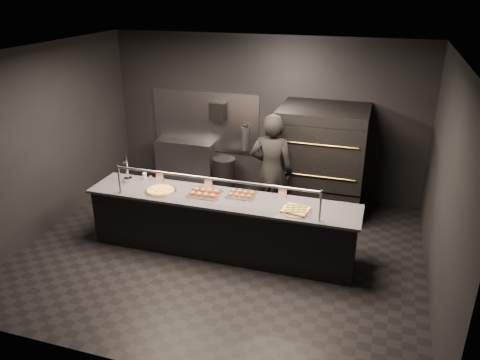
# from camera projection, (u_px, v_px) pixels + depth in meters

# --- Properties ---
(room) EXTENTS (6.04, 6.00, 3.00)m
(room) POSITION_uv_depth(u_px,v_px,m) (220.00, 160.00, 6.73)
(room) COLOR black
(room) RESTS_ON ground
(service_counter) EXTENTS (4.10, 0.78, 1.37)m
(service_counter) POSITION_uv_depth(u_px,v_px,m) (221.00, 225.00, 7.09)
(service_counter) COLOR black
(service_counter) RESTS_ON ground
(pizza_oven) EXTENTS (1.50, 1.23, 1.91)m
(pizza_oven) POSITION_uv_depth(u_px,v_px,m) (321.00, 160.00, 8.23)
(pizza_oven) COLOR black
(pizza_oven) RESTS_ON ground
(prep_shelf) EXTENTS (1.20, 0.35, 0.90)m
(prep_shelf) POSITION_uv_depth(u_px,v_px,m) (186.00, 162.00, 9.57)
(prep_shelf) COLOR #99999E
(prep_shelf) RESTS_ON ground
(towel_dispenser) EXTENTS (0.30, 0.20, 0.35)m
(towel_dispenser) POSITION_uv_depth(u_px,v_px,m) (218.00, 112.00, 9.01)
(towel_dispenser) COLOR black
(towel_dispenser) RESTS_ON room
(fire_extinguisher) EXTENTS (0.14, 0.14, 0.51)m
(fire_extinguisher) POSITION_uv_depth(u_px,v_px,m) (245.00, 138.00, 9.06)
(fire_extinguisher) COLOR #B2B2B7
(fire_extinguisher) RESTS_ON room
(beer_tap) EXTENTS (0.13, 0.19, 0.50)m
(beer_tap) POSITION_uv_depth(u_px,v_px,m) (127.00, 174.00, 7.38)
(beer_tap) COLOR silver
(beer_tap) RESTS_ON service_counter
(round_pizza) EXTENTS (0.48, 0.48, 0.03)m
(round_pizza) POSITION_uv_depth(u_px,v_px,m) (161.00, 190.00, 7.11)
(round_pizza) COLOR silver
(round_pizza) RESTS_ON service_counter
(slider_tray_a) EXTENTS (0.51, 0.40, 0.07)m
(slider_tray_a) POSITION_uv_depth(u_px,v_px,m) (204.00, 193.00, 6.99)
(slider_tray_a) COLOR silver
(slider_tray_a) RESTS_ON service_counter
(slider_tray_b) EXTENTS (0.46, 0.37, 0.07)m
(slider_tray_b) POSITION_uv_depth(u_px,v_px,m) (241.00, 194.00, 6.96)
(slider_tray_b) COLOR silver
(slider_tray_b) RESTS_ON service_counter
(square_pizza) EXTENTS (0.45, 0.45, 0.05)m
(square_pizza) POSITION_uv_depth(u_px,v_px,m) (296.00, 210.00, 6.50)
(square_pizza) COLOR silver
(square_pizza) RESTS_ON service_counter
(condiment_jar) EXTENTS (0.17, 0.07, 0.11)m
(condiment_jar) POSITION_uv_depth(u_px,v_px,m) (147.00, 177.00, 7.51)
(condiment_jar) COLOR silver
(condiment_jar) RESTS_ON service_counter
(tent_cards) EXTENTS (2.12, 0.04, 0.15)m
(tent_cards) POSITION_uv_depth(u_px,v_px,m) (215.00, 184.00, 7.18)
(tent_cards) COLOR white
(tent_cards) RESTS_ON service_counter
(trash_bin) EXTENTS (0.43, 0.43, 0.72)m
(trash_bin) POSITION_uv_depth(u_px,v_px,m) (224.00, 176.00, 9.14)
(trash_bin) COLOR black
(trash_bin) RESTS_ON ground
(worker) EXTENTS (0.75, 0.53, 1.96)m
(worker) POSITION_uv_depth(u_px,v_px,m) (271.00, 171.00, 7.71)
(worker) COLOR black
(worker) RESTS_ON ground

